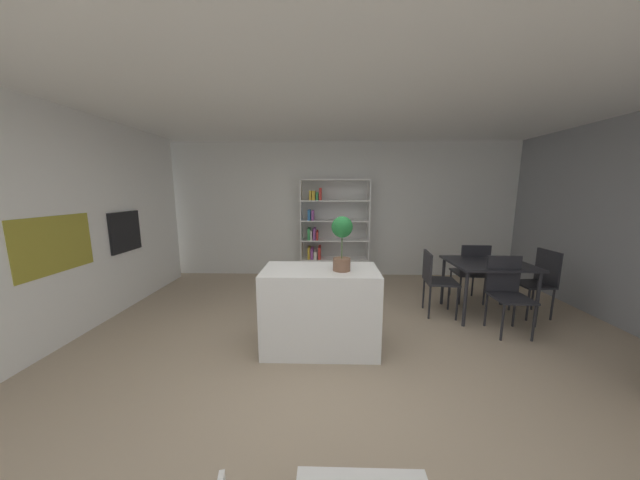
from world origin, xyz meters
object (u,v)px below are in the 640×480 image
Objects in this scene: built_in_oven at (125,231)px; dining_chair_near at (507,288)px; potted_plant_on_island at (342,238)px; dining_chair_far at (471,269)px; dining_chair_island_side at (434,277)px; dining_chair_window_side at (540,277)px; open_bookshelf at (327,232)px; dining_table at (488,268)px; kitchen_island at (320,309)px.

built_in_oven is 5.27m from dining_chair_near.
potted_plant_on_island is 0.62× the size of dining_chair_near.
dining_chair_near is 1.00× the size of dining_chair_far.
built_in_oven is at bearing 159.29° from potted_plant_on_island.
dining_chair_island_side is (1.35, 1.00, -0.71)m from potted_plant_on_island.
built_in_oven reaches higher than dining_chair_window_side.
dining_chair_island_side is at bearing -47.92° from open_bookshelf.
dining_table is at bearing 92.68° from dining_chair_far.
dining_chair_island_side is (4.47, -0.18, -0.60)m from built_in_oven.
kitchen_island is (2.90, -1.12, -0.69)m from built_in_oven.
dining_chair_window_side is at bearing 19.65° from potted_plant_on_island.
potted_plant_on_island is (3.12, -1.18, 0.11)m from built_in_oven.
dining_chair_near is at bearing 11.91° from kitchen_island.
built_in_oven reaches higher than dining_chair_near.
dining_chair_far reaches higher than dining_chair_window_side.
kitchen_island is at bearing -76.81° from dining_chair_window_side.
dining_chair_far is (2.07, 1.44, -0.71)m from potted_plant_on_island.
potted_plant_on_island reaches higher than built_in_oven.
open_bookshelf is 3.42m from dining_chair_window_side.
dining_table is 0.47m from dining_chair_near.
built_in_oven is at bearing 93.41° from dining_chair_island_side.
dining_chair_near is 0.86m from dining_chair_island_side.
open_bookshelf is at bearing -26.72° from dining_chair_far.
dining_chair_far is at bearing 34.88° from potted_plant_on_island.
potted_plant_on_island is at bearing -154.39° from dining_table.
dining_chair_island_side is at bearing 148.61° from dining_chair_near.
dining_chair_near and dining_chair_window_side have the same top height.
potted_plant_on_island is 2.37m from dining_table.
dining_chair_island_side is (-0.72, -0.44, 0.00)m from dining_chair_far.
dining_chair_far is at bearing 2.90° from built_in_oven.
potted_plant_on_island is at bearing 132.27° from dining_chair_island_side.
dining_chair_window_side reaches higher than dining_chair_island_side.
built_in_oven is 0.60× the size of dining_table.
dining_chair_island_side is at bearing 179.29° from dining_table.
dining_chair_window_side is (3.03, 0.95, 0.10)m from kitchen_island.
built_in_oven is 5.22m from dining_table.
open_bookshelf reaches higher than built_in_oven.
potted_plant_on_island is at bearing -164.29° from dining_chair_near.
dining_chair_window_side is at bearing -29.46° from open_bookshelf.
open_bookshelf is at bearing 88.50° from kitchen_island.
dining_chair_window_side is at bearing -1.73° from built_in_oven.
potted_plant_on_island is at bearing -20.71° from built_in_oven.
open_bookshelf is at bearing 47.76° from dining_chair_island_side.
dining_table is at bearing 25.61° from potted_plant_on_island.
open_bookshelf is at bearing 143.05° from dining_table.
kitchen_island is 0.64× the size of open_bookshelf.
dining_table is (2.30, 0.94, 0.23)m from kitchen_island.
kitchen_island is at bearing -21.23° from built_in_oven.
dining_chair_far is 1.00× the size of dining_chair_window_side.
dining_table is at bearing -36.95° from open_bookshelf.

